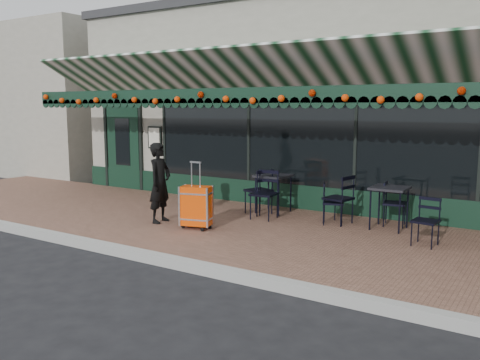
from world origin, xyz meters
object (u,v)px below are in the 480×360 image
Objects in this scene: chair_a_left at (338,199)px; chair_b_left at (259,191)px; woman at (160,183)px; chair_b_front at (264,195)px; chair_a_right at (395,204)px; cafe_table_b at (273,179)px; suitcase at (196,207)px; chair_a_front at (426,222)px; chair_b_right at (333,203)px; cafe_table_a at (390,191)px.

chair_b_left is (-1.64, -0.05, 0.00)m from chair_a_left.
woman reaches higher than chair_b_front.
woman is at bearing 109.07° from chair_a_right.
cafe_table_b is at bearing -42.62° from woman.
suitcase is 1.68m from chair_b_left.
suitcase reaches higher than cafe_table_b.
cafe_table_b is 0.66m from chair_b_front.
suitcase reaches higher than chair_a_front.
chair_b_right is (1.40, -0.30, -0.30)m from cafe_table_b.
chair_b_front is at bearing -56.30° from woman.
woman is at bearing -48.23° from chair_a_left.
chair_a_left is at bearing -8.66° from cafe_table_b.
chair_b_right is (-1.74, 0.61, 0.01)m from chair_a_front.
chair_a_left is 0.12m from chair_b_right.
chair_a_right reaches higher than chair_a_front.
cafe_table_b is at bearing 176.75° from cafe_table_a.
cafe_table_a is 0.96× the size of chair_b_right.
suitcase is (0.87, -0.05, -0.34)m from woman.
chair_b_left is at bearing -176.96° from cafe_table_a.
woman is 3.25m from chair_a_left.
cafe_table_b is 1.02× the size of chair_a_front.
suitcase is at bearing -103.67° from cafe_table_b.
suitcase is 1.28× the size of chair_b_left.
chair_a_right is 1.06× the size of chair_a_front.
chair_a_left is at bearing -66.61° from woman.
chair_b_right is at bearing 25.02° from suitcase.
chair_b_front is at bearing 99.02° from chair_a_right.
chair_a_front is at bearing -130.91° from chair_b_right.
suitcase reaches higher than chair_b_right.
chair_a_left is at bearing 163.22° from chair_a_front.
chair_b_right is at bearing -12.27° from cafe_table_b.
chair_b_left is 0.98× the size of chair_b_front.
chair_b_front is (-2.22, -0.47, -0.20)m from cafe_table_a.
chair_a_left is at bearing -174.34° from cafe_table_a.
chair_a_front is at bearing -44.74° from cafe_table_a.
chair_b_front is (0.60, 1.32, 0.07)m from suitcase.
chair_b_right reaches higher than cafe_table_a.
cafe_table_b is at bearing 169.35° from chair_a_front.
woman is at bearing -14.66° from chair_b_left.
woman is 1.90× the size of chair_b_right.
chair_b_left reaches higher than chair_b_right.
chair_b_right is at bearing 109.74° from chair_b_left.
chair_a_front is 0.81× the size of chair_b_front.
chair_b_front reaches higher than chair_b_left.
woman is 4.23m from chair_a_right.
cafe_table_b is 2.40m from chair_a_right.
cafe_table_a is at bearing -71.92° from woman.
suitcase reaches higher than chair_a_left.
suitcase is 1.45m from chair_b_front.
suitcase is 3.51m from chair_a_right.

